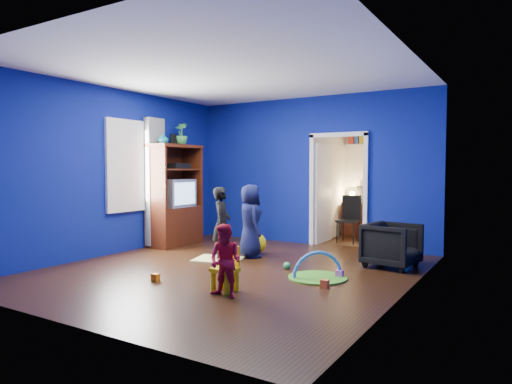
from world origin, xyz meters
The scene contains 33 objects.
floor centered at (0.00, 0.00, 0.00)m, with size 5.00×5.50×0.01m, color black.
ceiling centered at (0.00, 0.00, 2.90)m, with size 5.00×5.50×0.01m, color white.
wall_back centered at (0.00, 2.75, 1.45)m, with size 5.00×0.02×2.90m, color navy.
wall_front centered at (0.00, -2.75, 1.45)m, with size 5.00×0.02×2.90m, color navy.
wall_left centered at (-2.50, 0.00, 1.45)m, with size 0.02×5.50×2.90m, color navy.
wall_right centered at (2.50, 0.00, 1.45)m, with size 0.02×5.50×2.90m, color navy.
alcove centered at (0.60, 3.62, 1.25)m, with size 1.00×1.75×2.50m, color silver, non-canonical shape.
armchair centered at (1.97, 1.45, 0.34)m, with size 0.72×0.75×0.68m, color black.
child_black centered at (-0.59, 0.60, 0.60)m, with size 0.44×0.29×1.20m, color black.
child_navy centered at (-0.29, 1.00, 0.62)m, with size 0.60×0.39×1.23m, color #10153B.
toddler_red centered at (0.75, -1.19, 0.43)m, with size 0.42×0.33×0.86m, color #B11218.
vase centered at (-2.20, 0.96, 2.06)m, with size 0.20×0.20×0.20m, color #0D646D.
potted_plant centered at (-2.20, 1.48, 2.18)m, with size 0.25×0.25×0.44m, color #2F8237.
tv_armoire centered at (-2.20, 1.26, 0.98)m, with size 0.58×1.14×1.96m, color #3D110A.
crt_tv centered at (-2.16, 1.26, 1.02)m, with size 0.46×0.70×0.54m, color silver.
yellow_blanket centered at (-0.59, 0.50, 0.01)m, with size 0.75×0.60×0.03m, color #F2E07A.
hopper_ball centered at (-0.34, 1.25, 0.19)m, with size 0.38×0.38×0.38m, color yellow.
kid_chair centered at (0.60, -0.99, 0.25)m, with size 0.28×0.28×0.50m, color yellow.
play_mat centered at (1.29, 0.22, 0.01)m, with size 0.80×0.80×0.02m, color green.
toy_arch centered at (1.29, 0.22, 0.02)m, with size 0.72×0.72×0.05m, color #3F8CD8.
window_left centered at (-2.48, 0.35, 1.55)m, with size 0.03×0.95×1.55m, color white.
curtain centered at (-2.37, 0.90, 1.25)m, with size 0.14×0.42×2.40m, color slate.
doorway centered at (0.60, 2.75, 1.05)m, with size 1.16×0.10×2.10m, color white.
study_desk centered at (0.60, 4.26, 0.38)m, with size 0.88×0.44×0.75m, color #3D140A.
desk_monitor centered at (0.60, 4.38, 0.95)m, with size 0.40×0.05×0.32m, color black.
desk_lamp centered at (0.32, 4.32, 0.93)m, with size 0.14×0.14×0.14m, color #FFD88C.
folding_chair centered at (0.60, 3.30, 0.46)m, with size 0.40×0.40×0.92m, color black.
book_shelf centered at (0.60, 4.37, 2.02)m, with size 0.88×0.24×0.04m, color white.
toy_0 centered at (1.57, -0.19, 0.05)m, with size 0.10×0.08×0.10m, color #D85624.
toy_1 centered at (2.22, 1.27, 0.06)m, with size 0.11×0.11×0.11m, color #2AB0EE.
toy_2 centered at (-0.49, -1.06, 0.05)m, with size 0.10×0.08×0.10m, color orange.
toy_3 centered at (0.67, 0.51, 0.06)m, with size 0.11×0.11×0.11m, color green.
toy_4 centered at (1.53, 0.42, 0.05)m, with size 0.10×0.08×0.10m, color #D750BF.
Camera 1 is at (3.79, -5.48, 1.51)m, focal length 32.00 mm.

